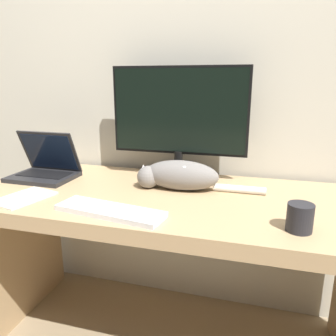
{
  "coord_description": "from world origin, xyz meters",
  "views": [
    {
      "loc": [
        0.36,
        -0.9,
        1.22
      ],
      "look_at": [
        0.02,
        0.32,
        0.88
      ],
      "focal_mm": 35.0,
      "sensor_mm": 36.0,
      "label": 1
    }
  ],
  "objects_px": {
    "monitor": "(179,118)",
    "coffee_mug": "(300,218)",
    "external_keyboard": "(110,211)",
    "laptop": "(45,169)",
    "cat": "(179,175)"
  },
  "relations": [
    {
      "from": "coffee_mug",
      "to": "monitor",
      "type": "bearing_deg",
      "value": 137.68
    },
    {
      "from": "monitor",
      "to": "external_keyboard",
      "type": "bearing_deg",
      "value": -104.51
    },
    {
      "from": "monitor",
      "to": "laptop",
      "type": "relative_size",
      "value": 2.14
    },
    {
      "from": "laptop",
      "to": "cat",
      "type": "bearing_deg",
      "value": 1.41
    },
    {
      "from": "external_keyboard",
      "to": "monitor",
      "type": "bearing_deg",
      "value": 84.39
    },
    {
      "from": "external_keyboard",
      "to": "coffee_mug",
      "type": "relative_size",
      "value": 4.65
    },
    {
      "from": "monitor",
      "to": "coffee_mug",
      "type": "height_order",
      "value": "monitor"
    },
    {
      "from": "coffee_mug",
      "to": "external_keyboard",
      "type": "bearing_deg",
      "value": -176.89
    },
    {
      "from": "monitor",
      "to": "coffee_mug",
      "type": "xyz_separation_m",
      "value": [
        0.51,
        -0.47,
        -0.25
      ]
    },
    {
      "from": "monitor",
      "to": "laptop",
      "type": "bearing_deg",
      "value": -164.49
    },
    {
      "from": "external_keyboard",
      "to": "coffee_mug",
      "type": "xyz_separation_m",
      "value": [
        0.64,
        0.03,
        0.03
      ]
    },
    {
      "from": "laptop",
      "to": "external_keyboard",
      "type": "distance_m",
      "value": 0.6
    },
    {
      "from": "monitor",
      "to": "coffee_mug",
      "type": "bearing_deg",
      "value": -42.32
    },
    {
      "from": "external_keyboard",
      "to": "coffee_mug",
      "type": "bearing_deg",
      "value": 12.01
    },
    {
      "from": "monitor",
      "to": "cat",
      "type": "height_order",
      "value": "monitor"
    }
  ]
}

